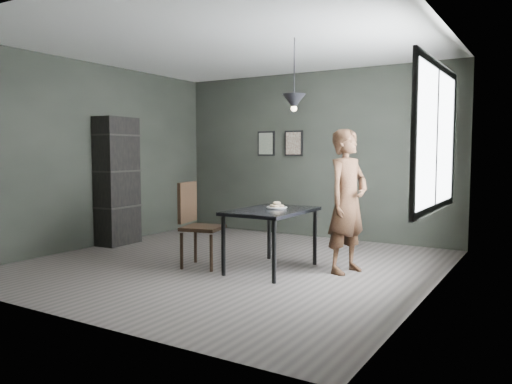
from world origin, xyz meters
The scene contains 13 objects.
ground centered at (0.00, 0.00, 0.00)m, with size 5.00×5.00×0.00m, color #3A3532.
back_wall centered at (0.00, 2.50, 1.40)m, with size 5.00×0.10×2.80m, color black.
ceiling centered at (0.00, 0.00, 2.80)m, with size 5.00×5.00×0.02m.
window_assembly centered at (2.47, 0.20, 1.60)m, with size 0.04×1.96×1.56m.
cafe_table centered at (0.60, 0.00, 0.67)m, with size 0.80×1.20×0.75m.
white_plate centered at (0.61, 0.13, 0.76)m, with size 0.23×0.23×0.01m, color silver.
donut_pile centered at (0.61, 0.13, 0.79)m, with size 0.19×0.19×0.08m.
woman centered at (1.44, 0.37, 0.86)m, with size 0.63×0.41×1.72m, color black.
wood_chair centered at (-0.31, -0.33, 0.61)m, with size 0.56×0.56×1.07m.
shelf_unit centered at (-2.32, 0.26, 0.99)m, with size 0.38×0.66×1.99m, color black.
pendant_lamp centered at (0.85, 0.10, 2.05)m, with size 0.28×0.28×0.86m.
framed_print_left centered at (-0.90, 2.47, 1.60)m, with size 0.34×0.04×0.44m.
framed_print_right centered at (-0.35, 2.47, 1.60)m, with size 0.34×0.04×0.44m.
Camera 1 is at (3.57, -5.28, 1.45)m, focal length 35.00 mm.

